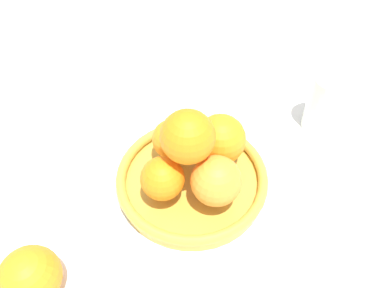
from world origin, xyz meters
The scene contains 5 objects.
ground_plane centered at (0.00, 0.00, 0.00)m, with size 4.00×4.00×0.00m, color white.
fruit_bowl centered at (0.00, 0.00, 0.02)m, with size 0.25×0.25×0.03m.
orange_pile centered at (0.00, 0.01, 0.09)m, with size 0.16×0.17×0.14m.
stray_orange centered at (0.15, -0.22, 0.04)m, with size 0.08×0.08×0.08m, color orange.
drinking_glass centered at (-0.12, 0.26, 0.06)m, with size 0.07×0.07×0.11m, color silver.
Camera 1 is at (0.37, -0.03, 0.51)m, focal length 35.00 mm.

